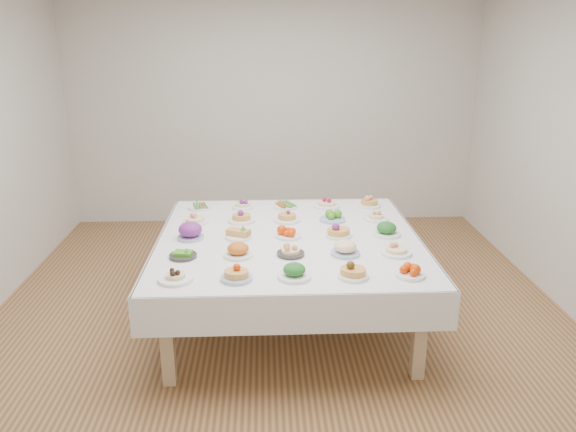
{
  "coord_description": "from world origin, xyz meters",
  "views": [
    {
      "loc": [
        -0.12,
        -4.43,
        2.35
      ],
      "look_at": [
        0.07,
        -0.02,
        0.88
      ],
      "focal_mm": 35.0,
      "sensor_mm": 36.0,
      "label": 1
    }
  ],
  "objects_px": {
    "display_table": "(289,245)",
    "dish_12": "(288,232)",
    "dish_0": "(176,274)",
    "dish_24": "(369,201)"
  },
  "relations": [
    {
      "from": "dish_12",
      "to": "dish_24",
      "type": "relative_size",
      "value": 0.96
    },
    {
      "from": "dish_0",
      "to": "dish_24",
      "type": "distance_m",
      "value": 2.25
    },
    {
      "from": "display_table",
      "to": "dish_12",
      "type": "relative_size",
      "value": 10.43
    },
    {
      "from": "dish_12",
      "to": "display_table",
      "type": "bearing_deg",
      "value": 45.76
    },
    {
      "from": "dish_0",
      "to": "dish_24",
      "type": "xyz_separation_m",
      "value": [
        1.6,
        1.59,
        0.01
      ]
    },
    {
      "from": "display_table",
      "to": "dish_12",
      "type": "bearing_deg",
      "value": -134.24
    },
    {
      "from": "dish_12",
      "to": "dish_24",
      "type": "height_order",
      "value": "dish_24"
    },
    {
      "from": "display_table",
      "to": "dish_0",
      "type": "xyz_separation_m",
      "value": [
        -0.79,
        -0.8,
        0.12
      ]
    },
    {
      "from": "display_table",
      "to": "dish_0",
      "type": "relative_size",
      "value": 9.03
    },
    {
      "from": "dish_0",
      "to": "dish_24",
      "type": "height_order",
      "value": "dish_24"
    }
  ]
}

